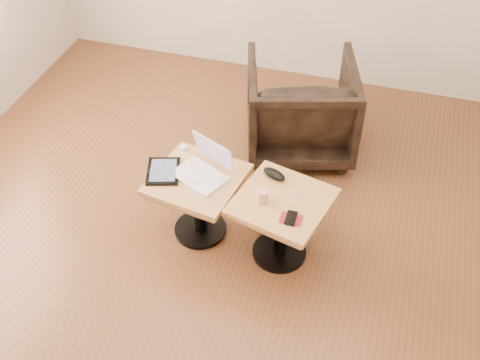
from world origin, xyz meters
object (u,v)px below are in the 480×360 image
(side_table_right, at_px, (282,214))
(laptop, at_px, (204,168))
(armchair, at_px, (300,108))
(striped_cup, at_px, (263,196))
(side_table_left, at_px, (198,191))

(side_table_right, distance_m, laptop, 0.56)
(side_table_right, xyz_separation_m, armchair, (-0.13, 1.11, 0.00))
(armchair, bearing_deg, laptop, 52.32)
(armchair, bearing_deg, side_table_right, 79.94)
(laptop, bearing_deg, striped_cup, 6.72)
(side_table_left, relative_size, striped_cup, 7.43)
(side_table_right, relative_size, laptop, 1.59)
(laptop, relative_size, striped_cup, 4.94)
(side_table_left, relative_size, armchair, 0.76)
(side_table_left, bearing_deg, armchair, 77.37)
(side_table_left, distance_m, armchair, 1.15)
(side_table_right, bearing_deg, striped_cup, -142.65)
(laptop, height_order, armchair, armchair)
(side_table_left, bearing_deg, laptop, 62.70)
(striped_cup, bearing_deg, side_table_left, 168.47)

